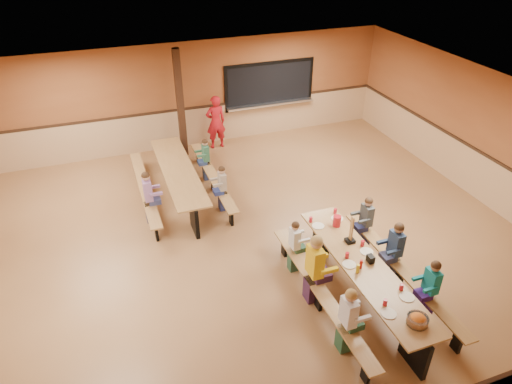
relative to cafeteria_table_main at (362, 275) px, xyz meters
name	(u,v)px	position (x,y,z in m)	size (l,w,h in m)	color
ground	(239,242)	(-1.57, 2.24, -0.53)	(12.00, 12.00, 0.00)	brown
room_envelope	(238,216)	(-1.57, 2.24, 0.16)	(12.04, 10.04, 3.02)	brown
kitchen_pass_through	(270,87)	(1.03, 7.20, 0.96)	(2.78, 0.28, 1.38)	black
structural_post	(180,105)	(-1.77, 6.64, 0.97)	(0.18, 0.18, 3.00)	black
cafeteria_table_main	(362,275)	(0.00, 0.00, 0.00)	(1.91, 3.70, 0.74)	#9E703E
cafeteria_table_second	(179,177)	(-2.34, 4.48, 0.00)	(1.91, 3.70, 0.74)	#9E703E
seated_child_white_left	(347,321)	(-0.83, -0.91, 0.09)	(0.38, 0.31, 1.23)	white
seated_adult_yellow	(314,269)	(-0.83, 0.25, 0.16)	(0.45, 0.37, 1.37)	yellow
seated_child_grey_left	(294,247)	(-0.83, 1.09, 0.03)	(0.32, 0.26, 1.10)	silver
seated_child_teal_right	(430,289)	(0.82, -0.75, 0.06)	(0.35, 0.28, 1.17)	#148189
seated_child_navy_right	(394,251)	(0.82, 0.27, 0.09)	(0.38, 0.31, 1.23)	navy
seated_child_char_right	(366,223)	(0.82, 1.26, 0.06)	(0.35, 0.29, 1.17)	#42484A
seated_child_purple_sec	(149,197)	(-3.17, 3.68, 0.09)	(0.38, 0.31, 1.23)	#9769A1
seated_child_green_sec	(206,160)	(-1.52, 5.07, 0.03)	(0.32, 0.26, 1.11)	#356D50
seated_child_tan_sec	(222,189)	(-1.52, 3.57, 0.03)	(0.32, 0.26, 1.11)	tan
standing_woman	(216,122)	(-0.77, 6.79, 0.26)	(0.57, 0.38, 1.57)	#B4141D
punch_pitcher	(337,221)	(0.11, 1.20, 0.32)	(0.16, 0.16, 0.22)	red
chip_bowl	(418,320)	(0.05, -1.40, 0.29)	(0.32, 0.32, 0.15)	orange
napkin_dispenser	(371,259)	(0.15, 0.05, 0.28)	(0.10, 0.14, 0.13)	black
condiment_mustard	(358,269)	(-0.21, -0.12, 0.30)	(0.06, 0.06, 0.17)	yellow
condiment_ketchup	(361,264)	(-0.10, -0.04, 0.30)	(0.06, 0.06, 0.17)	#B2140F
table_paddle	(351,236)	(0.10, 0.66, 0.35)	(0.16, 0.16, 0.56)	black
place_settings	(364,263)	(0.00, 0.00, 0.27)	(0.65, 3.30, 0.11)	beige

